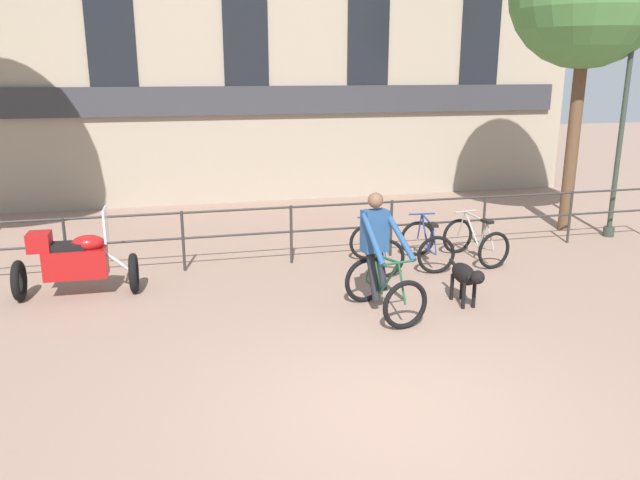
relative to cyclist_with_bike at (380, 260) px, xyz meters
The scene contains 9 objects.
ground_plane 2.84m from the cyclist_with_bike, 106.12° to the right, with size 60.00×60.00×0.00m, color #8E7060.
canal_railing 2.68m from the cyclist_with_bike, 106.45° to the left, with size 15.05×0.05×1.05m.
cyclist_with_bike is the anchor object (origin of this frame).
dog 1.34m from the cyclist_with_bike, ahead, with size 0.26×1.01×0.64m.
parked_motorcycle 4.59m from the cyclist_with_bike, 158.40° to the left, with size 1.78×0.65×1.35m.
parked_bicycle_near_lamp 2.05m from the cyclist_with_bike, 72.50° to the left, with size 0.68×1.12×0.86m.
parked_bicycle_mid_left 2.49m from the cyclist_with_bike, 51.14° to the left, with size 0.76×1.17×0.86m.
parked_bicycle_mid_right 3.17m from the cyclist_with_bike, 37.63° to the left, with size 0.84×1.21×0.86m.
street_lamp 6.89m from the cyclist_with_bike, 25.10° to the left, with size 0.28×0.28×4.76m.
Camera 1 is at (-2.06, -5.28, 3.35)m, focal length 35.00 mm.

